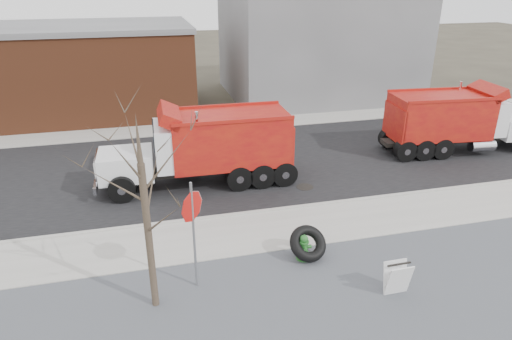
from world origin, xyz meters
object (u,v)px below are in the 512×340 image
object	(u,v)px
truck_tire	(308,243)
stop_sign	(193,219)
dump_truck_red_a	(458,119)
dump_truck_red_b	(206,145)
fire_hydrant	(304,248)
sandwich_board	(397,278)

from	to	relation	value
truck_tire	stop_sign	world-z (taller)	stop_sign
truck_tire	dump_truck_red_a	bearing A→B (deg)	34.58
truck_tire	dump_truck_red_b	world-z (taller)	dump_truck_red_b
truck_tire	dump_truck_red_b	size ratio (longest dim) A/B	0.17
fire_hydrant	sandwich_board	distance (m)	2.84
truck_tire	sandwich_board	bearing A→B (deg)	-51.84
dump_truck_red_b	stop_sign	bearing A→B (deg)	79.83
fire_hydrant	truck_tire	world-z (taller)	truck_tire
dump_truck_red_b	fire_hydrant	bearing A→B (deg)	108.86
truck_tire	dump_truck_red_b	xyz separation A→B (m)	(-2.13, 6.10, 1.18)
sandwich_board	truck_tire	bearing A→B (deg)	127.41
sandwich_board	fire_hydrant	bearing A→B (deg)	130.24
dump_truck_red_a	dump_truck_red_b	bearing A→B (deg)	-171.30
dump_truck_red_a	stop_sign	bearing A→B (deg)	-146.14
truck_tire	dump_truck_red_a	xyz separation A→B (m)	(10.02, 6.91, 1.12)
sandwich_board	dump_truck_red_a	bearing A→B (deg)	46.85
truck_tire	fire_hydrant	bearing A→B (deg)	-163.32
fire_hydrant	dump_truck_red_b	size ratio (longest dim) A/B	0.11
stop_sign	dump_truck_red_a	world-z (taller)	dump_truck_red_a
dump_truck_red_a	dump_truck_red_b	size ratio (longest dim) A/B	1.02
stop_sign	dump_truck_red_b	bearing A→B (deg)	54.29
truck_tire	dump_truck_red_b	bearing A→B (deg)	109.22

